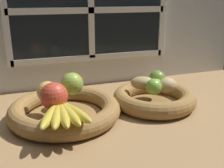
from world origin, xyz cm
name	(u,v)px	position (x,y,z in cm)	size (l,w,h in cm)	color
ground_plane	(114,113)	(0.00, 0.00, -1.50)	(140.00, 90.00, 3.00)	#9E774C
back_wall	(90,18)	(0.00, 29.77, 27.88)	(140.00, 4.60, 55.00)	silver
fruit_bowl_left	(65,110)	(-17.03, -1.68, 2.61)	(34.60, 34.60, 5.58)	olive
fruit_bowl_right	(154,98)	(14.05, -1.68, 2.63)	(28.65, 28.65, 5.58)	olive
apple_red_front	(54,96)	(-20.61, -6.49, 9.57)	(7.96, 7.96, 7.96)	#CC422D
apple_golden_left	(48,92)	(-21.70, -0.43, 8.82)	(6.47, 6.47, 6.47)	#DBB756
apple_green_back	(72,84)	(-13.36, 3.92, 9.27)	(7.37, 7.37, 7.37)	#8CAD3D
banana_bunch_front	(63,114)	(-19.48, -13.57, 7.02)	(14.75, 17.41, 2.87)	gold
potato_large	(155,85)	(14.05, -1.68, 7.61)	(7.21, 4.84, 4.06)	tan
potato_oblong	(143,83)	(10.68, 0.95, 7.84)	(8.33, 5.32, 4.51)	tan
potato_small	(167,85)	(17.05, -4.68, 8.09)	(6.52, 5.70, 5.02)	tan
lime_near	(154,87)	(11.63, -5.31, 8.26)	(5.36, 5.36, 5.36)	#7AAD3D
lime_far	(157,79)	(16.88, 1.95, 8.49)	(5.81, 5.81, 5.81)	olive
chili_pepper	(161,89)	(15.42, -3.34, 6.40)	(1.64, 1.64, 10.44)	red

